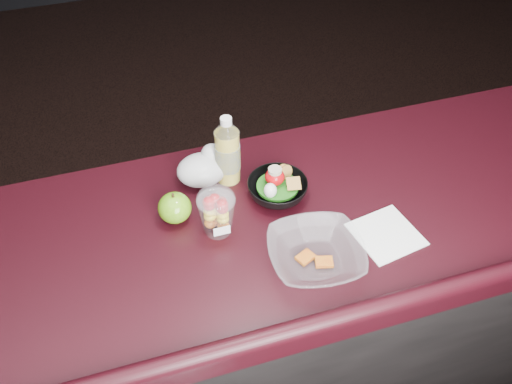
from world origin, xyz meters
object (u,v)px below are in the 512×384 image
at_px(fruit_cup, 217,211).
at_px(snack_bowl, 277,188).
at_px(takeout_bowl, 316,254).
at_px(lemonade_bottle, 228,154).
at_px(green_apple, 175,208).

relative_size(fruit_cup, snack_bowl, 0.69).
xyz_separation_m(fruit_cup, takeout_bowl, (0.21, -0.18, -0.04)).
distance_m(lemonade_bottle, fruit_cup, 0.20).
height_order(green_apple, snack_bowl, green_apple).
relative_size(lemonade_bottle, snack_bowl, 1.04).
distance_m(lemonade_bottle, takeout_bowl, 0.39).
xyz_separation_m(lemonade_bottle, green_apple, (-0.18, -0.11, -0.05)).
height_order(lemonade_bottle, green_apple, lemonade_bottle).
xyz_separation_m(fruit_cup, snack_bowl, (0.19, 0.08, -0.04)).
bearing_deg(green_apple, lemonade_bottle, 31.99).
bearing_deg(fruit_cup, takeout_bowl, -40.66).
relative_size(green_apple, snack_bowl, 0.45).
bearing_deg(green_apple, takeout_bowl, -39.68).
xyz_separation_m(green_apple, takeout_bowl, (0.30, -0.25, -0.01)).
bearing_deg(takeout_bowl, green_apple, 140.32).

